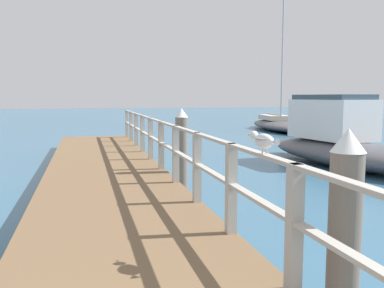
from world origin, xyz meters
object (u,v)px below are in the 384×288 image
dock_piling_far (182,150)px  seagull_background (264,140)px  dock_piling_near (344,238)px  boat_2 (341,142)px  boat_1 (278,124)px

dock_piling_far → seagull_background: bearing=-94.2°
dock_piling_near → dock_piling_far: bearing=90.0°
seagull_background → boat_2: boat_2 is taller
dock_piling_near → dock_piling_far: same height
dock_piling_near → boat_1: 23.72m
boat_1 → boat_2: boat_1 is taller
seagull_background → boat_2: 9.83m
seagull_background → dock_piling_far: bearing=73.8°
seagull_background → boat_2: bearing=39.2°
boat_1 → seagull_background: bearing=71.1°
dock_piling_far → boat_2: 6.21m
dock_piling_near → seagull_background: dock_piling_near is taller
dock_piling_far → boat_1: (10.00, 15.41, -0.57)m
seagull_background → boat_1: bearing=51.2°
boat_1 → boat_2: (-4.26, -13.03, 0.36)m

